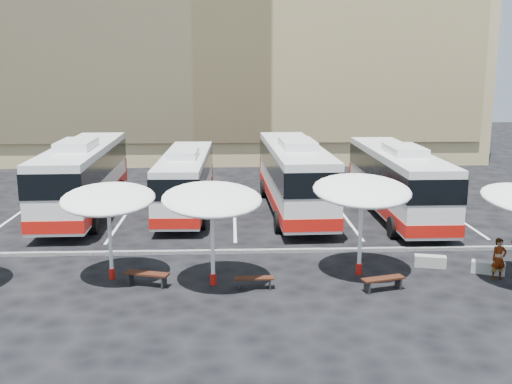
{
  "coord_description": "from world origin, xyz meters",
  "views": [
    {
      "loc": [
        -0.19,
        -24.65,
        8.1
      ],
      "look_at": [
        1.0,
        3.0,
        2.2
      ],
      "focal_mm": 42.0,
      "sensor_mm": 36.0,
      "label": 1
    }
  ],
  "objects_px": {
    "conc_bench_0": "(430,261)",
    "sunshade_1": "(108,199)",
    "wood_bench_1": "(147,276)",
    "conc_bench_1": "(488,268)",
    "bus_1": "(186,179)",
    "bus_3": "(397,179)",
    "passenger_0": "(499,259)",
    "sunshade_3": "(362,191)",
    "bus_0": "(83,175)",
    "bus_2": "(294,174)",
    "sunshade_2": "(212,200)",
    "wood_bench_3": "(383,281)",
    "wood_bench_2": "(254,280)"
  },
  "relations": [
    {
      "from": "conc_bench_0",
      "to": "sunshade_1",
      "type": "bearing_deg",
      "value": -176.18
    },
    {
      "from": "wood_bench_1",
      "to": "conc_bench_1",
      "type": "bearing_deg",
      "value": 3.33
    },
    {
      "from": "bus_1",
      "to": "bus_3",
      "type": "bearing_deg",
      "value": -6.27
    },
    {
      "from": "passenger_0",
      "to": "sunshade_3",
      "type": "bearing_deg",
      "value": 165.91
    },
    {
      "from": "bus_0",
      "to": "bus_2",
      "type": "bearing_deg",
      "value": -1.98
    },
    {
      "from": "bus_2",
      "to": "passenger_0",
      "type": "bearing_deg",
      "value": -61.09
    },
    {
      "from": "sunshade_2",
      "to": "conc_bench_0",
      "type": "bearing_deg",
      "value": 10.6
    },
    {
      "from": "sunshade_3",
      "to": "wood_bench_3",
      "type": "distance_m",
      "value": 3.51
    },
    {
      "from": "bus_1",
      "to": "wood_bench_1",
      "type": "relative_size",
      "value": 6.61
    },
    {
      "from": "bus_2",
      "to": "conc_bench_0",
      "type": "height_order",
      "value": "bus_2"
    },
    {
      "from": "bus_1",
      "to": "wood_bench_2",
      "type": "xyz_separation_m",
      "value": [
        3.35,
        -12.05,
        -1.51
      ]
    },
    {
      "from": "bus_3",
      "to": "wood_bench_2",
      "type": "bearing_deg",
      "value": -128.02
    },
    {
      "from": "bus_2",
      "to": "wood_bench_1",
      "type": "xyz_separation_m",
      "value": [
        -6.7,
        -11.41,
        -1.74
      ]
    },
    {
      "from": "sunshade_1",
      "to": "conc_bench_0",
      "type": "bearing_deg",
      "value": 3.82
    },
    {
      "from": "conc_bench_0",
      "to": "conc_bench_1",
      "type": "distance_m",
      "value": 2.21
    },
    {
      "from": "bus_2",
      "to": "sunshade_3",
      "type": "relative_size",
      "value": 3.25
    },
    {
      "from": "conc_bench_0",
      "to": "bus_2",
      "type": "bearing_deg",
      "value": 115.13
    },
    {
      "from": "sunshade_3",
      "to": "wood_bench_1",
      "type": "xyz_separation_m",
      "value": [
        -8.18,
        -0.91,
        -2.97
      ]
    },
    {
      "from": "conc_bench_0",
      "to": "passenger_0",
      "type": "distance_m",
      "value": 2.68
    },
    {
      "from": "bus_0",
      "to": "sunshade_1",
      "type": "relative_size",
      "value": 3.58
    },
    {
      "from": "wood_bench_3",
      "to": "passenger_0",
      "type": "height_order",
      "value": "passenger_0"
    },
    {
      "from": "wood_bench_3",
      "to": "passenger_0",
      "type": "xyz_separation_m",
      "value": [
        4.71,
        1.0,
        0.44
      ]
    },
    {
      "from": "sunshade_2",
      "to": "wood_bench_2",
      "type": "height_order",
      "value": "sunshade_2"
    },
    {
      "from": "bus_0",
      "to": "conc_bench_1",
      "type": "bearing_deg",
      "value": -31.75
    },
    {
      "from": "bus_3",
      "to": "wood_bench_1",
      "type": "bearing_deg",
      "value": -140.63
    },
    {
      "from": "wood_bench_1",
      "to": "wood_bench_2",
      "type": "bearing_deg",
      "value": -6.8
    },
    {
      "from": "wood_bench_1",
      "to": "conc_bench_0",
      "type": "relative_size",
      "value": 1.38
    },
    {
      "from": "bus_2",
      "to": "sunshade_3",
      "type": "bearing_deg",
      "value": -83.79
    },
    {
      "from": "bus_2",
      "to": "conc_bench_0",
      "type": "distance_m",
      "value": 10.94
    },
    {
      "from": "sunshade_3",
      "to": "sunshade_2",
      "type": "bearing_deg",
      "value": -171.1
    },
    {
      "from": "wood_bench_3",
      "to": "passenger_0",
      "type": "distance_m",
      "value": 4.84
    },
    {
      "from": "bus_1",
      "to": "sunshade_3",
      "type": "xyz_separation_m",
      "value": [
        7.54,
        -10.67,
        1.52
      ]
    },
    {
      "from": "bus_1",
      "to": "wood_bench_3",
      "type": "distance_m",
      "value": 14.88
    },
    {
      "from": "bus_3",
      "to": "wood_bench_1",
      "type": "height_order",
      "value": "bus_3"
    },
    {
      "from": "bus_2",
      "to": "conc_bench_1",
      "type": "bearing_deg",
      "value": -59.98
    },
    {
      "from": "bus_1",
      "to": "wood_bench_1",
      "type": "height_order",
      "value": "bus_1"
    },
    {
      "from": "bus_0",
      "to": "wood_bench_3",
      "type": "bearing_deg",
      "value": -43.47
    },
    {
      "from": "conc_bench_0",
      "to": "passenger_0",
      "type": "relative_size",
      "value": 0.77
    },
    {
      "from": "bus_2",
      "to": "conc_bench_1",
      "type": "height_order",
      "value": "bus_2"
    },
    {
      "from": "sunshade_1",
      "to": "conc_bench_1",
      "type": "height_order",
      "value": "sunshade_1"
    },
    {
      "from": "wood_bench_2",
      "to": "sunshade_2",
      "type": "bearing_deg",
      "value": 162.22
    },
    {
      "from": "conc_bench_1",
      "to": "wood_bench_1",
      "type": "bearing_deg",
      "value": -176.67
    },
    {
      "from": "wood_bench_1",
      "to": "conc_bench_1",
      "type": "distance_m",
      "value": 13.32
    },
    {
      "from": "bus_2",
      "to": "sunshade_1",
      "type": "relative_size",
      "value": 3.58
    },
    {
      "from": "sunshade_2",
      "to": "wood_bench_3",
      "type": "relative_size",
      "value": 2.62
    },
    {
      "from": "bus_3",
      "to": "passenger_0",
      "type": "bearing_deg",
      "value": -82.93
    },
    {
      "from": "wood_bench_3",
      "to": "wood_bench_2",
      "type": "bearing_deg",
      "value": 175.33
    },
    {
      "from": "bus_2",
      "to": "sunshade_1",
      "type": "distance_m",
      "value": 13.42
    },
    {
      "from": "bus_1",
      "to": "wood_bench_2",
      "type": "height_order",
      "value": "bus_1"
    },
    {
      "from": "bus_2",
      "to": "bus_1",
      "type": "bearing_deg",
      "value": 176.66
    }
  ]
}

